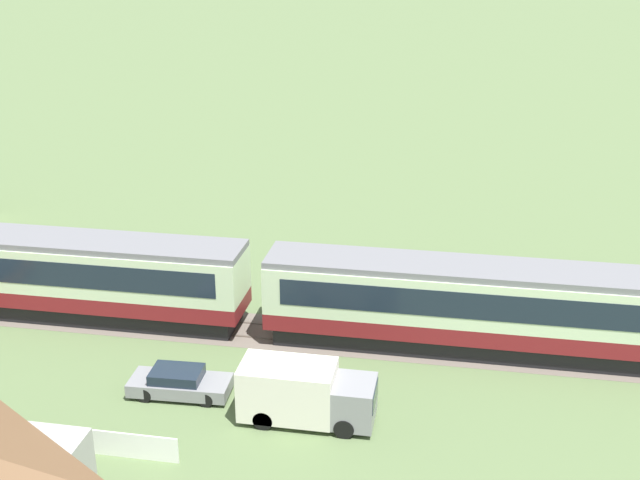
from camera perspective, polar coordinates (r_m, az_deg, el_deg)
The scene contains 5 objects.
ground_plane at distance 38.88m, azimuth 15.05°, elevation -7.81°, with size 600.00×600.00×0.00m, color #566B42.
passenger_train at distance 38.60m, azimuth -4.18°, elevation -3.39°, with size 90.93×3.10×4.25m.
railway_track at distance 41.85m, azimuth -13.72°, elevation -5.50°, with size 141.78×3.60×0.04m.
parked_car_grey at distance 34.77m, azimuth -9.96°, elevation -9.96°, with size 4.31×1.90×1.17m.
delivery_truck_grey at distance 32.33m, azimuth -1.15°, elevation -10.81°, with size 5.39×2.12×2.39m.
Camera 1 is at (-3.98, -34.07, 18.29)m, focal length 45.00 mm.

